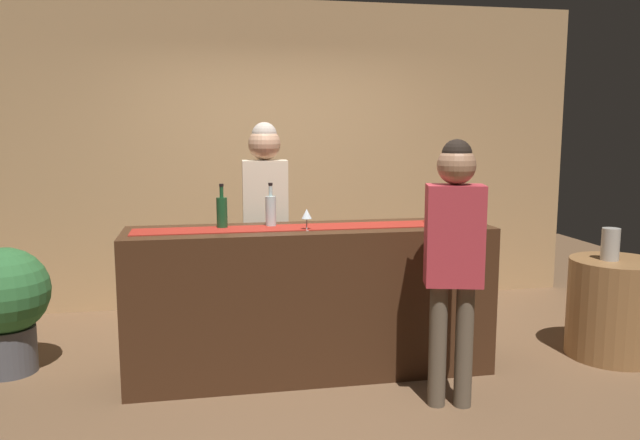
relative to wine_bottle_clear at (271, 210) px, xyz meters
The scene contains 14 objects.
ground_plane 1.18m from the wine_bottle_clear, 20.44° to the right, with size 10.00×10.00×0.00m, color brown.
back_wall 1.85m from the wine_bottle_clear, 81.77° to the left, with size 6.00×0.12×2.90m, color tan.
bar_counter 0.69m from the wine_bottle_clear, 20.44° to the right, with size 2.51×0.60×1.04m, color #3D2314.
counter_runner_cloth 0.30m from the wine_bottle_clear, 20.44° to the right, with size 2.38×0.28×0.01m, color maroon.
wine_bottle_clear is the anchor object (origin of this frame).
wine_bottle_green 0.33m from the wine_bottle_clear, behind, with size 0.07×0.07×0.30m.
wine_bottle_amber 1.35m from the wine_bottle_clear, ahead, with size 0.07×0.07×0.30m.
wine_glass_near_customer 1.13m from the wine_bottle_clear, ahead, with size 0.07×0.07×0.14m.
wine_glass_mid_counter 0.30m from the wine_bottle_clear, 44.36° to the right, with size 0.07×0.07×0.14m.
bartender 0.49m from the wine_bottle_clear, 88.57° to the left, with size 0.35×0.25×1.76m.
customer_sipping 1.29m from the wine_bottle_clear, 38.12° to the right, with size 0.38×0.28×1.65m.
round_side_table 2.69m from the wine_bottle_clear, ahead, with size 0.68×0.68×0.74m, color olive.
vase_on_side_table 2.52m from the wine_bottle_clear, ahead, with size 0.13×0.13×0.24m, color #A8A399.
potted_plant_tall 1.96m from the wine_bottle_clear, behind, with size 0.61×0.61×0.89m.
Camera 1 is at (-0.74, -4.18, 1.71)m, focal length 35.27 mm.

